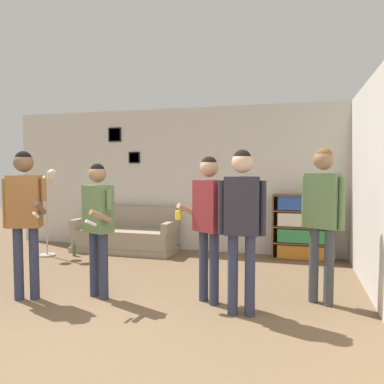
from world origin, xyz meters
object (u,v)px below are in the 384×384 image
floor_lamp (46,190)px  person_spectator_near_bookshelf (242,214)px  bookshelf (303,227)px  person_watcher_holding_cup (209,213)px  person_player_foreground_left (25,208)px  person_spectator_far_right (323,207)px  bottle_on_floor (74,250)px  person_player_foreground_center (98,216)px  couch (126,236)px

floor_lamp → person_spectator_near_bookshelf: size_ratio=0.88×
bookshelf → person_watcher_holding_cup: person_watcher_holding_cup is taller
person_player_foreground_left → person_spectator_far_right: 3.45m
person_spectator_far_right → bottle_on_floor: bearing=162.3°
person_player_foreground_center → bottle_on_floor: size_ratio=5.74×
bottle_on_floor → person_player_foreground_left: bearing=-70.8°
bookshelf → bottle_on_floor: 4.03m
person_spectator_near_bookshelf → bottle_on_floor: (-3.25, 1.89, -0.97)m
floor_lamp → couch: bearing=33.4°
bookshelf → bottle_on_floor: size_ratio=3.94×
person_spectator_far_right → person_player_foreground_left: bearing=-166.6°
person_spectator_near_bookshelf → person_watcher_holding_cup: bearing=147.1°
couch → bookshelf: bookshelf is taller
couch → person_spectator_near_bookshelf: person_spectator_near_bookshelf is taller
bookshelf → person_player_foreground_left: 4.37m
floor_lamp → bookshelf: bearing=12.5°
person_player_foreground_left → bottle_on_floor: 2.43m
couch → person_spectator_near_bookshelf: size_ratio=1.10×
couch → person_watcher_holding_cup: (2.13, -2.27, 0.76)m
floor_lamp → person_player_foreground_left: bearing=-58.7°
person_player_foreground_center → bottle_on_floor: (-1.52, 1.81, -0.88)m
person_player_foreground_left → person_player_foreground_center: (0.79, 0.29, -0.11)m
floor_lamp → person_spectator_far_right: bearing=-14.5°
person_watcher_holding_cup → person_spectator_far_right: 1.29m
floor_lamp → person_spectator_far_right: size_ratio=0.86×
bookshelf → person_player_foreground_center: 3.60m
person_player_foreground_center → person_spectator_near_bookshelf: size_ratio=0.92×
couch → person_player_foreground_left: 2.87m
couch → person_spectator_far_right: person_spectator_far_right is taller
bookshelf → person_spectator_far_right: (0.17, -2.16, 0.56)m
person_watcher_holding_cup → person_spectator_near_bookshelf: (0.42, -0.27, 0.04)m
floor_lamp → person_player_foreground_center: bearing=-40.2°
couch → bottle_on_floor: bearing=-137.3°
floor_lamp → person_watcher_holding_cup: person_watcher_holding_cup is taller
person_spectator_near_bookshelf → bottle_on_floor: person_spectator_near_bookshelf is taller
person_spectator_near_bookshelf → person_player_foreground_left: bearing=-175.2°
person_spectator_far_right → bookshelf: bearing=94.6°
person_player_foreground_left → bookshelf: bearing=42.9°
bottle_on_floor → floor_lamp: bearing=-165.1°
person_player_foreground_center → person_watcher_holding_cup: size_ratio=0.95×
person_player_foreground_left → person_watcher_holding_cup: person_player_foreground_left is taller
bookshelf → person_spectator_far_right: size_ratio=0.62×
person_watcher_holding_cup → person_spectator_far_right: bearing=14.2°
bookshelf → person_watcher_holding_cup: (-1.08, -2.47, 0.49)m
floor_lamp → person_player_foreground_left: (1.20, -1.98, -0.08)m
person_watcher_holding_cup → person_spectator_near_bookshelf: 0.50m
floor_lamp → person_player_foreground_center: person_player_foreground_center is taller
person_player_foreground_left → person_player_foreground_center: bearing=20.5°
person_spectator_far_right → bottle_on_floor: person_spectator_far_right is taller
bookshelf → person_spectator_near_bookshelf: size_ratio=0.63×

